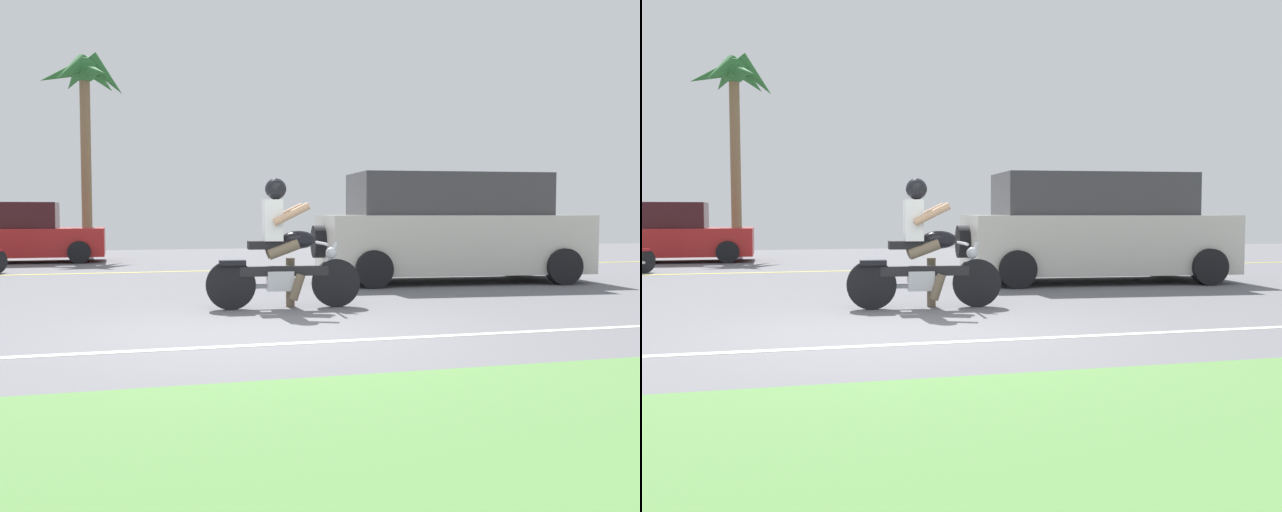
# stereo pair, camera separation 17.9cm
# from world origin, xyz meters

# --- Properties ---
(ground) EXTENTS (56.00, 30.00, 0.04)m
(ground) POSITION_xyz_m (0.00, 3.00, -0.02)
(ground) COLOR slate
(grass_median) EXTENTS (56.00, 3.80, 0.06)m
(grass_median) POSITION_xyz_m (0.00, -4.10, 0.03)
(grass_median) COLOR #548442
(grass_median) RESTS_ON ground
(lane_line_near) EXTENTS (50.40, 0.12, 0.01)m
(lane_line_near) POSITION_xyz_m (0.00, -0.51, 0.00)
(lane_line_near) COLOR silver
(lane_line_near) RESTS_ON ground
(lane_line_far) EXTENTS (50.40, 0.12, 0.01)m
(lane_line_far) POSITION_xyz_m (0.00, 8.47, 0.00)
(lane_line_far) COLOR yellow
(lane_line_far) RESTS_ON ground
(motorcyclist) EXTENTS (2.05, 0.67, 1.71)m
(motorcyclist) POSITION_xyz_m (0.65, 2.05, 0.72)
(motorcyclist) COLOR black
(motorcyclist) RESTS_ON ground
(suv_nearby) EXTENTS (5.05, 2.49, 1.97)m
(suv_nearby) POSITION_xyz_m (4.42, 4.91, 0.96)
(suv_nearby) COLOR beige
(suv_nearby) RESTS_ON ground
(parked_car_1) EXTENTS (4.27, 1.87, 1.52)m
(parked_car_1) POSITION_xyz_m (-3.99, 12.47, 0.71)
(parked_car_1) COLOR #AD1E1E
(parked_car_1) RESTS_ON ground
(palm_tree_0) EXTENTS (2.57, 2.54, 5.86)m
(palm_tree_0) POSITION_xyz_m (-2.30, 14.78, 4.81)
(palm_tree_0) COLOR brown
(palm_tree_0) RESTS_ON ground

